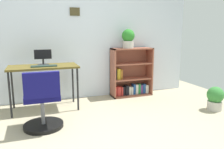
{
  "coord_description": "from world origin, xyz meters",
  "views": [
    {
      "loc": [
        -0.5,
        -2.02,
        1.26
      ],
      "look_at": [
        0.65,
        1.19,
        0.6
      ],
      "focal_mm": 35.66,
      "sensor_mm": 36.0,
      "label": 1
    }
  ],
  "objects_px": {
    "desk": "(44,70)",
    "keyboard": "(44,66)",
    "potted_plant_on_shelf": "(128,38)",
    "office_chair": "(43,104)",
    "potted_plant_floor": "(215,98)",
    "monitor": "(43,57)",
    "bookshelf_low": "(130,75)"
  },
  "relations": [
    {
      "from": "keyboard",
      "to": "potted_plant_on_shelf",
      "type": "bearing_deg",
      "value": 12.1
    },
    {
      "from": "keyboard",
      "to": "bookshelf_low",
      "type": "height_order",
      "value": "bookshelf_low"
    },
    {
      "from": "monitor",
      "to": "desk",
      "type": "bearing_deg",
      "value": -94.53
    },
    {
      "from": "keyboard",
      "to": "office_chair",
      "type": "xyz_separation_m",
      "value": [
        -0.08,
        -0.7,
        -0.39
      ]
    },
    {
      "from": "bookshelf_low",
      "to": "desk",
      "type": "bearing_deg",
      "value": -169.8
    },
    {
      "from": "office_chair",
      "to": "bookshelf_low",
      "type": "distance_m",
      "value": 2.04
    },
    {
      "from": "keyboard",
      "to": "potted_plant_floor",
      "type": "distance_m",
      "value": 2.79
    },
    {
      "from": "keyboard",
      "to": "bookshelf_low",
      "type": "distance_m",
      "value": 1.73
    },
    {
      "from": "potted_plant_on_shelf",
      "to": "keyboard",
      "type": "bearing_deg",
      "value": -167.9
    },
    {
      "from": "desk",
      "to": "keyboard",
      "type": "bearing_deg",
      "value": -86.04
    },
    {
      "from": "office_chair",
      "to": "potted_plant_floor",
      "type": "distance_m",
      "value": 2.68
    },
    {
      "from": "monitor",
      "to": "keyboard",
      "type": "height_order",
      "value": "monitor"
    },
    {
      "from": "desk",
      "to": "potted_plant_floor",
      "type": "bearing_deg",
      "value": -20.61
    },
    {
      "from": "potted_plant_on_shelf",
      "to": "potted_plant_floor",
      "type": "height_order",
      "value": "potted_plant_on_shelf"
    },
    {
      "from": "desk",
      "to": "keyboard",
      "type": "distance_m",
      "value": 0.12
    },
    {
      "from": "desk",
      "to": "potted_plant_floor",
      "type": "xyz_separation_m",
      "value": [
        2.6,
        -0.98,
        -0.46
      ]
    },
    {
      "from": "bookshelf_low",
      "to": "potted_plant_floor",
      "type": "distance_m",
      "value": 1.6
    },
    {
      "from": "desk",
      "to": "monitor",
      "type": "height_order",
      "value": "monitor"
    },
    {
      "from": "keyboard",
      "to": "potted_plant_on_shelf",
      "type": "height_order",
      "value": "potted_plant_on_shelf"
    },
    {
      "from": "desk",
      "to": "office_chair",
      "type": "xyz_separation_m",
      "value": [
        -0.07,
        -0.79,
        -0.32
      ]
    },
    {
      "from": "monitor",
      "to": "bookshelf_low",
      "type": "bearing_deg",
      "value": 7.43
    },
    {
      "from": "potted_plant_on_shelf",
      "to": "potted_plant_floor",
      "type": "xyz_separation_m",
      "value": [
        1.02,
        -1.22,
        -0.93
      ]
    },
    {
      "from": "potted_plant_on_shelf",
      "to": "potted_plant_floor",
      "type": "distance_m",
      "value": 1.84
    },
    {
      "from": "bookshelf_low",
      "to": "potted_plant_on_shelf",
      "type": "height_order",
      "value": "potted_plant_on_shelf"
    },
    {
      "from": "keyboard",
      "to": "potted_plant_floor",
      "type": "bearing_deg",
      "value": -18.83
    },
    {
      "from": "bookshelf_low",
      "to": "office_chair",
      "type": "bearing_deg",
      "value": -147.71
    },
    {
      "from": "bookshelf_low",
      "to": "potted_plant_on_shelf",
      "type": "xyz_separation_m",
      "value": [
        -0.08,
        -0.05,
        0.73
      ]
    },
    {
      "from": "office_chair",
      "to": "potted_plant_floor",
      "type": "xyz_separation_m",
      "value": [
        2.67,
        -0.18,
        -0.14
      ]
    },
    {
      "from": "bookshelf_low",
      "to": "potted_plant_floor",
      "type": "relative_size",
      "value": 2.44
    },
    {
      "from": "keyboard",
      "to": "bookshelf_low",
      "type": "bearing_deg",
      "value": 13.35
    },
    {
      "from": "monitor",
      "to": "potted_plant_on_shelf",
      "type": "relative_size",
      "value": 0.75
    },
    {
      "from": "keyboard",
      "to": "desk",
      "type": "bearing_deg",
      "value": 93.96
    }
  ]
}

